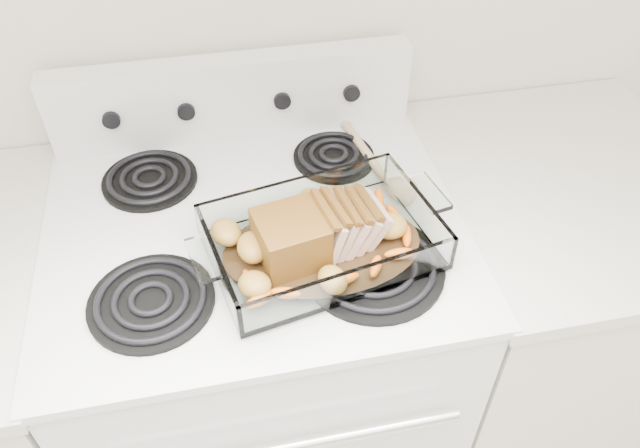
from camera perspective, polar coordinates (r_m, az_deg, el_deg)
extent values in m
cube|color=silver|center=(1.55, -4.76, -12.64)|extent=(0.76, 0.65, 0.92)
cylinder|color=silver|center=(1.13, -2.92, -19.65)|extent=(0.61, 0.02, 0.02)
cube|color=silver|center=(1.19, -6.05, -0.19)|extent=(0.78, 0.67, 0.02)
cube|color=silver|center=(1.36, -7.95, 11.40)|extent=(0.76, 0.06, 0.18)
cylinder|color=black|center=(1.08, -15.16, -6.90)|extent=(0.21, 0.21, 0.01)
cylinder|color=black|center=(1.09, 4.90, -4.01)|extent=(0.25, 0.25, 0.01)
cylinder|color=black|center=(1.31, -15.29, 3.89)|extent=(0.19, 0.19, 0.01)
cylinder|color=black|center=(1.32, 1.26, 6.15)|extent=(0.17, 0.17, 0.01)
cylinder|color=black|center=(1.35, -18.54, 9.09)|extent=(0.04, 0.02, 0.04)
cylinder|color=black|center=(1.33, -12.15, 10.10)|extent=(0.04, 0.02, 0.04)
cylinder|color=black|center=(1.34, -3.50, 11.25)|extent=(0.04, 0.02, 0.04)
cylinder|color=black|center=(1.36, 2.87, 11.94)|extent=(0.04, 0.02, 0.04)
cube|color=silver|center=(1.71, 18.14, -8.51)|extent=(0.55, 0.65, 0.90)
cube|color=silver|center=(1.39, 22.29, 3.36)|extent=(0.58, 0.68, 0.03)
cube|color=white|center=(1.11, 0.21, -2.35)|extent=(0.38, 0.25, 0.01)
cube|color=white|center=(1.00, 1.64, -5.85)|extent=(0.38, 0.01, 0.07)
cube|color=white|center=(1.17, -1.01, 3.15)|extent=(0.38, 0.01, 0.07)
cube|color=white|center=(1.07, -9.69, -2.41)|extent=(0.01, 0.25, 0.07)
cube|color=white|center=(1.12, 9.63, 0.37)|extent=(0.01, 0.25, 0.07)
cylinder|color=black|center=(1.10, 0.21, -2.13)|extent=(0.22, 0.22, 0.00)
cube|color=#633A0D|center=(1.06, -2.84, -0.98)|extent=(0.11, 0.11, 0.09)
cube|color=#D5A891|center=(1.07, 0.49, -0.61)|extent=(0.04, 0.11, 0.08)
cube|color=#D5A891|center=(1.08, 1.58, -0.51)|extent=(0.04, 0.10, 0.08)
cube|color=#D5A891|center=(1.08, 2.67, -0.41)|extent=(0.05, 0.10, 0.08)
cube|color=#D5A891|center=(1.09, 3.74, -0.31)|extent=(0.05, 0.10, 0.07)
cube|color=#D5A891|center=(1.09, 4.81, -0.22)|extent=(0.05, 0.10, 0.07)
ellipsoid|color=orange|center=(1.04, -6.15, -5.67)|extent=(0.05, 0.02, 0.02)
ellipsoid|color=orange|center=(1.07, 6.42, -3.74)|extent=(0.05, 0.02, 0.02)
ellipsoid|color=orange|center=(1.14, 6.98, -0.19)|extent=(0.05, 0.02, 0.02)
ellipsoid|color=orange|center=(1.11, -7.32, -1.56)|extent=(0.05, 0.02, 0.02)
ellipsoid|color=#A77625|center=(1.13, -7.56, 0.04)|extent=(0.06, 0.05, 0.04)
ellipsoid|color=#A77625|center=(1.15, 0.32, 1.47)|extent=(0.06, 0.05, 0.04)
ellipsoid|color=#A77625|center=(1.10, 6.19, -1.28)|extent=(0.06, 0.05, 0.04)
cylinder|color=tan|center=(1.33, 4.16, 6.62)|extent=(0.06, 0.23, 0.02)
ellipsoid|color=tan|center=(1.24, 7.48, 3.10)|extent=(0.06, 0.08, 0.02)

